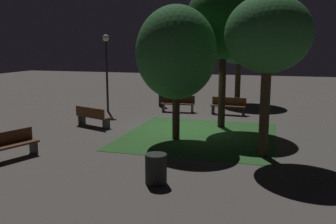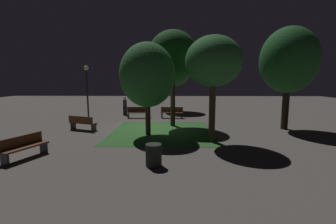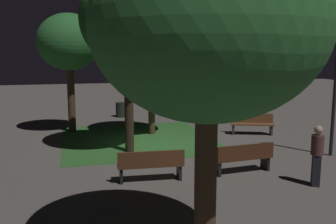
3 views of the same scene
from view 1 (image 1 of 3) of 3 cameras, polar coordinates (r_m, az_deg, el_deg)
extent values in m
plane|color=#56514C|center=(16.26, 2.78, -2.50)|extent=(60.00, 60.00, 0.00)
cube|color=#2D6028|center=(14.96, 4.84, -3.63)|extent=(5.93, 6.33, 0.01)
cube|color=#512D19|center=(19.59, 9.26, 0.92)|extent=(1.83, 0.62, 0.06)
cube|color=#512D19|center=(19.75, 9.40, 1.67)|extent=(1.80, 0.20, 0.40)
cube|color=black|center=(19.49, 11.54, 0.08)|extent=(0.11, 0.39, 0.42)
cube|color=black|center=(19.80, 6.97, 0.37)|extent=(0.11, 0.39, 0.42)
cube|color=#422314|center=(20.09, 1.52, 1.28)|extent=(1.83, 0.62, 0.06)
cube|color=#422314|center=(20.26, 1.63, 2.02)|extent=(1.80, 0.20, 0.40)
cube|color=black|center=(20.00, 3.77, 0.53)|extent=(0.11, 0.39, 0.42)
cube|color=black|center=(20.28, -0.71, 0.69)|extent=(0.11, 0.39, 0.42)
cube|color=brown|center=(16.86, -11.40, -0.66)|extent=(1.85, 1.08, 0.06)
cube|color=brown|center=(16.68, -11.97, 0.00)|extent=(1.71, 0.69, 0.40)
cube|color=#2D2D33|center=(17.50, -13.13, -1.13)|extent=(0.21, 0.39, 0.42)
cube|color=#2D2D33|center=(16.33, -9.49, -1.82)|extent=(0.21, 0.39, 0.42)
cube|color=#512D19|center=(12.79, -23.07, -4.79)|extent=(1.08, 1.85, 0.06)
cube|color=#512D19|center=(12.92, -23.61, -3.63)|extent=(0.68, 1.71, 0.40)
cube|color=#2D2D33|center=(13.25, -20.01, -5.15)|extent=(0.39, 0.21, 0.42)
cylinder|color=#423021|center=(23.71, 10.71, 4.90)|extent=(0.35, 0.35, 2.88)
ellipsoid|color=#28662D|center=(23.61, 10.91, 10.71)|extent=(3.50, 3.50, 2.85)
cylinder|color=#423021|center=(12.27, 14.68, 0.57)|extent=(0.32, 0.32, 3.19)
ellipsoid|color=#28662D|center=(12.11, 15.19, 11.54)|extent=(2.70, 2.70, 2.42)
cylinder|color=#2D2116|center=(16.31, 8.34, 4.09)|extent=(0.32, 0.32, 3.73)
ellipsoid|color=#194719|center=(16.25, 8.60, 13.77)|extent=(3.23, 3.23, 3.25)
cylinder|color=#423021|center=(14.12, 1.25, 0.70)|extent=(0.29, 0.29, 2.49)
ellipsoid|color=#28662D|center=(13.93, 1.28, 9.15)|extent=(3.03, 3.03, 3.49)
cylinder|color=black|center=(20.38, -9.39, 5.41)|extent=(0.12, 0.12, 3.82)
sphere|color=#F4E5B2|center=(20.32, -9.56, 11.21)|extent=(0.36, 0.36, 0.36)
cylinder|color=black|center=(9.80, -1.86, -8.76)|extent=(0.57, 0.57, 0.80)
cube|color=black|center=(21.90, -1.00, 1.96)|extent=(0.31, 0.34, 0.84)
cylinder|color=#4C2D2D|center=(21.81, -1.01, 3.73)|extent=(0.32, 0.32, 0.52)
sphere|color=tan|center=(21.77, -1.01, 4.77)|extent=(0.22, 0.22, 0.22)
camera|label=2|loc=(2.53, -46.42, -6.14)|focal=24.20mm
camera|label=3|loc=(28.68, 15.88, 9.63)|focal=39.37mm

